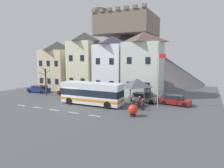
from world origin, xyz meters
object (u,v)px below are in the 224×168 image
at_px(pedestrian_00, 143,104).
at_px(flagpole, 159,77).
at_px(hilltop_castle, 128,55).
at_px(pedestrian_02, 134,103).
at_px(parked_car_00, 175,100).
at_px(transit_bus, 92,94).
at_px(parked_car_01, 69,91).
at_px(bare_tree_00, 46,81).
at_px(townhouse_02, 112,65).
at_px(townhouse_03, 143,64).
at_px(pedestrian_01, 139,102).
at_px(townhouse_00, 58,65).
at_px(public_bench, 149,98).
at_px(harbour_buoy, 133,110).
at_px(parked_car_03, 39,89).
at_px(townhouse_01, 85,62).
at_px(bus_shelter, 137,83).
at_px(pedestrian_03, 133,100).
at_px(parked_car_02, 143,98).

height_order(pedestrian_00, flagpole, flagpole).
bearing_deg(hilltop_castle, pedestrian_02, -67.48).
xyz_separation_m(parked_car_00, flagpole, (-1.86, -2.50, 3.55)).
bearing_deg(pedestrian_00, transit_bus, -179.00).
relative_size(parked_car_01, bare_tree_00, 0.79).
bearing_deg(townhouse_02, townhouse_03, -4.10).
relative_size(parked_car_01, pedestrian_01, 2.59).
bearing_deg(townhouse_00, parked_car_00, -10.83).
bearing_deg(public_bench, pedestrian_01, -89.60).
bearing_deg(bare_tree_00, flagpole, -1.18).
xyz_separation_m(flagpole, bare_tree_00, (-20.51, 0.42, -1.64)).
relative_size(pedestrian_00, public_bench, 1.07).
bearing_deg(townhouse_02, flagpole, -35.66).
bearing_deg(parked_car_00, harbour_buoy, -106.59).
height_order(parked_car_03, pedestrian_02, pedestrian_02).
xyz_separation_m(townhouse_01, flagpole, (16.50, -7.33, -1.63)).
distance_m(townhouse_01, bare_tree_00, 8.63).
bearing_deg(flagpole, bus_shelter, 155.34).
bearing_deg(hilltop_castle, townhouse_00, -113.56).
height_order(townhouse_02, parked_car_00, townhouse_02).
bearing_deg(public_bench, parked_car_03, -175.94).
distance_m(townhouse_02, parked_car_00, 14.19).
distance_m(public_bench, harbour_buoy, 8.99).
distance_m(townhouse_01, pedestrian_03, 16.07).
bearing_deg(parked_car_00, pedestrian_02, -121.70).
height_order(townhouse_00, townhouse_02, townhouse_02).
relative_size(parked_car_03, pedestrian_02, 2.86).
relative_size(townhouse_03, hilltop_castle, 0.27).
bearing_deg(flagpole, parked_car_03, 175.39).
distance_m(townhouse_02, transit_bus, 10.92).
distance_m(townhouse_01, parked_car_00, 19.68).
distance_m(townhouse_03, flagpole, 8.45).
relative_size(pedestrian_02, flagpole, 0.21).
bearing_deg(pedestrian_00, bare_tree_00, 171.44).
bearing_deg(transit_bus, townhouse_00, 145.01).
distance_m(townhouse_03, parked_car_03, 20.74).
xyz_separation_m(townhouse_00, flagpole, (23.48, -7.35, -0.87)).
bearing_deg(flagpole, pedestrian_03, -170.96).
bearing_deg(townhouse_03, transit_bus, -115.49).
bearing_deg(flagpole, pedestrian_01, -148.91).
distance_m(bus_shelter, pedestrian_02, 5.14).
bearing_deg(townhouse_01, parked_car_00, -14.74).
distance_m(bus_shelter, pedestrian_03, 3.06).
bearing_deg(townhouse_00, parked_car_02, -13.55).
distance_m(townhouse_02, pedestrian_03, 11.68).
relative_size(townhouse_02, parked_car_02, 2.48).
xyz_separation_m(hilltop_castle, bare_tree_00, (-5.60, -26.57, -4.87)).
bearing_deg(pedestrian_02, bare_tree_00, 169.48).
distance_m(townhouse_00, transit_bus, 17.92).
bearing_deg(townhouse_03, flagpole, -58.52).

